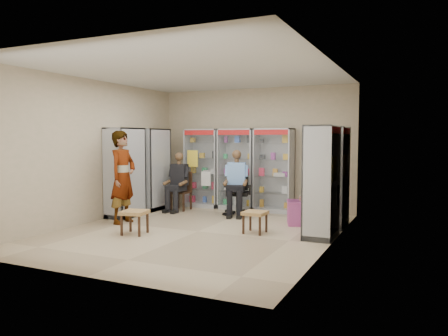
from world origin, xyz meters
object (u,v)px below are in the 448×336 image
at_px(wooden_chair, 181,191).
at_px(office_chair, 238,191).
at_px(woven_stool_a, 255,222).
at_px(cabinet_left_far, 153,169).
at_px(cabinet_back_left, 203,168).
at_px(cabinet_right_near, 322,182).
at_px(seated_shopkeeper, 237,185).
at_px(standing_man, 123,177).
at_px(cabinet_back_mid, 237,169).
at_px(cabinet_right_far, 334,177).
at_px(cabinet_left_near, 125,172).
at_px(woven_stool_b, 135,222).
at_px(pink_trunk, 300,213).
at_px(cabinet_back_right, 274,170).

relative_size(wooden_chair, office_chair, 0.85).
bearing_deg(woven_stool_a, cabinet_left_far, 155.69).
distance_m(cabinet_back_left, cabinet_left_far, 1.32).
distance_m(cabinet_right_near, cabinet_left_far, 4.65).
bearing_deg(office_chair, cabinet_back_left, 133.65).
bearing_deg(cabinet_back_left, cabinet_left_far, -135.00).
relative_size(seated_shopkeeper, standing_man, 0.73).
distance_m(cabinet_back_mid, cabinet_right_far, 2.82).
bearing_deg(cabinet_left_near, cabinet_left_far, 180.00).
bearing_deg(office_chair, cabinet_back_mid, 97.54).
bearing_deg(seated_shopkeeper, standing_man, -149.80).
height_order(woven_stool_b, standing_man, standing_man).
distance_m(cabinet_right_near, cabinet_left_near, 4.46).
bearing_deg(woven_stool_b, cabinet_left_near, 132.56).
bearing_deg(cabinet_back_mid, cabinet_right_far, -23.65).
height_order(cabinet_back_left, cabinet_left_far, same).
xyz_separation_m(office_chair, pink_trunk, (1.62, -0.53, -0.31)).
bearing_deg(wooden_chair, office_chair, -0.71).
bearing_deg(seated_shopkeeper, wooden_chair, 161.49).
relative_size(cabinet_back_mid, cabinet_right_near, 1.00).
bearing_deg(office_chair, cabinet_right_near, -49.22).
bearing_deg(standing_man, cabinet_back_left, -11.82).
distance_m(cabinet_left_near, wooden_chair, 1.56).
height_order(cabinet_back_left, wooden_chair, cabinet_back_left).
distance_m(cabinet_back_mid, cabinet_right_near, 3.41).
relative_size(cabinet_right_far, office_chair, 1.81).
height_order(cabinet_left_far, cabinet_left_near, same).
bearing_deg(seated_shopkeeper, cabinet_left_near, -166.75).
bearing_deg(standing_man, cabinet_left_near, 33.22).
height_order(cabinet_back_right, pink_trunk, cabinet_back_right).
height_order(cabinet_back_right, woven_stool_a, cabinet_back_right).
bearing_deg(wooden_chair, cabinet_back_mid, 31.31).
height_order(woven_stool_a, woven_stool_b, woven_stool_b).
bearing_deg(cabinet_left_far, seated_shopkeeper, 93.40).
height_order(cabinet_back_right, wooden_chair, cabinet_back_right).
height_order(cabinet_left_near, seated_shopkeeper, cabinet_left_near).
relative_size(seated_shopkeeper, pink_trunk, 2.75).
relative_size(cabinet_back_left, cabinet_left_near, 1.00).
bearing_deg(woven_stool_b, cabinet_left_far, 117.17).
bearing_deg(woven_stool_b, cabinet_back_left, 95.84).
relative_size(cabinet_back_mid, cabinet_left_far, 1.00).
distance_m(cabinet_right_near, office_chair, 2.73).
bearing_deg(cabinet_back_left, cabinet_back_mid, 0.00).
xyz_separation_m(cabinet_right_far, cabinet_left_far, (-4.46, 0.20, 0.00)).
relative_size(cabinet_left_far, cabinet_left_near, 1.00).
xyz_separation_m(cabinet_left_far, office_chair, (2.21, 0.18, -0.45)).
height_order(seated_shopkeeper, woven_stool_a, seated_shopkeeper).
relative_size(pink_trunk, woven_stool_a, 1.25).
relative_size(cabinet_back_left, seated_shopkeeper, 1.42).
bearing_deg(cabinet_left_near, standing_man, 34.23).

